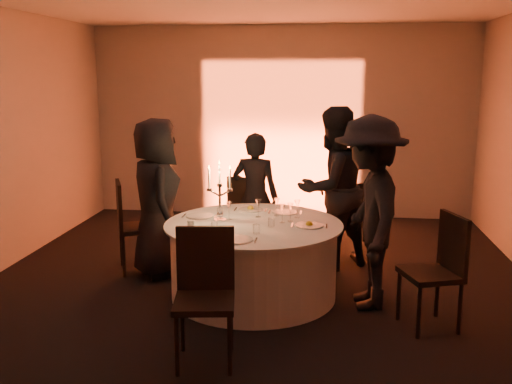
# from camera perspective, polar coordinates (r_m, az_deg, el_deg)

# --- Properties ---
(floor) EXTENTS (7.00, 7.00, 0.00)m
(floor) POSITION_cam_1_polar(r_m,az_deg,el_deg) (6.00, -0.23, -10.25)
(floor) COLOR black
(floor) RESTS_ON ground
(wall_back) EXTENTS (7.00, 0.00, 7.00)m
(wall_back) POSITION_cam_1_polar(r_m,az_deg,el_deg) (9.08, 2.53, 6.99)
(wall_back) COLOR #A7A19B
(wall_back) RESTS_ON floor
(wall_front) EXTENTS (7.00, 0.00, 7.00)m
(wall_front) POSITION_cam_1_polar(r_m,az_deg,el_deg) (2.26, -11.45, -7.72)
(wall_front) COLOR #A7A19B
(wall_front) RESTS_ON floor
(uplighter_fixture) EXTENTS (0.25, 0.12, 0.10)m
(uplighter_fixture) POSITION_cam_1_polar(r_m,az_deg,el_deg) (9.02, 2.30, -2.38)
(uplighter_fixture) COLOR black
(uplighter_fixture) RESTS_ON floor
(banquet_table) EXTENTS (1.80, 1.80, 0.77)m
(banquet_table) POSITION_cam_1_polar(r_m,az_deg,el_deg) (5.87, -0.24, -6.77)
(banquet_table) COLOR black
(banquet_table) RESTS_ON floor
(chair_left) EXTENTS (0.61, 0.61, 1.06)m
(chair_left) POSITION_cam_1_polar(r_m,az_deg,el_deg) (6.69, -12.41, -2.82)
(chair_left) COLOR black
(chair_left) RESTS_ON floor
(chair_back_left) EXTENTS (0.51, 0.51, 1.01)m
(chair_back_left) POSITION_cam_1_polar(r_m,az_deg,el_deg) (7.16, -0.88, -1.82)
(chair_back_left) COLOR black
(chair_back_left) RESTS_ON floor
(chair_back_right) EXTENTS (0.60, 0.60, 0.99)m
(chair_back_right) POSITION_cam_1_polar(r_m,az_deg,el_deg) (6.86, 8.54, -2.65)
(chair_back_right) COLOR black
(chair_back_right) RESTS_ON floor
(chair_right) EXTENTS (0.58, 0.58, 1.04)m
(chair_right) POSITION_cam_1_polar(r_m,az_deg,el_deg) (5.36, 17.90, -6.89)
(chair_right) COLOR black
(chair_right) RESTS_ON floor
(chair_front) EXTENTS (0.52, 0.52, 1.06)m
(chair_front) POSITION_cam_1_polar(r_m,az_deg,el_deg) (4.57, -5.13, -9.41)
(chair_front) COLOR black
(chair_front) RESTS_ON floor
(guest_left) EXTENTS (0.87, 1.03, 1.78)m
(guest_left) POSITION_cam_1_polar(r_m,az_deg,el_deg) (6.47, -9.89, -0.56)
(guest_left) COLOR black
(guest_left) RESTS_ON floor
(guest_back_left) EXTENTS (0.61, 0.43, 1.56)m
(guest_back_left) POSITION_cam_1_polar(r_m,az_deg,el_deg) (6.96, -0.09, -0.44)
(guest_back_left) COLOR black
(guest_back_left) RESTS_ON floor
(guest_back_right) EXTENTS (1.17, 1.13, 1.89)m
(guest_back_right) POSITION_cam_1_polar(r_m,az_deg,el_deg) (6.65, 7.63, 0.34)
(guest_back_right) COLOR black
(guest_back_right) RESTS_ON floor
(guest_right) EXTENTS (0.81, 1.27, 1.88)m
(guest_right) POSITION_cam_1_polar(r_m,az_deg,el_deg) (5.59, 11.23, -2.04)
(guest_right) COLOR black
(guest_right) RESTS_ON floor
(plate_left) EXTENTS (0.36, 0.29, 0.01)m
(plate_left) POSITION_cam_1_polar(r_m,az_deg,el_deg) (6.04, -5.65, -2.41)
(plate_left) COLOR silver
(plate_left) RESTS_ON banquet_table
(plate_back_left) EXTENTS (0.35, 0.27, 0.08)m
(plate_back_left) POSITION_cam_1_polar(r_m,az_deg,el_deg) (6.30, -0.54, -1.67)
(plate_back_left) COLOR silver
(plate_back_left) RESTS_ON banquet_table
(plate_back_right) EXTENTS (0.36, 0.28, 0.01)m
(plate_back_right) POSITION_cam_1_polar(r_m,az_deg,el_deg) (6.19, 2.92, -2.03)
(plate_back_right) COLOR silver
(plate_back_right) RESTS_ON banquet_table
(plate_right) EXTENTS (0.36, 0.28, 0.08)m
(plate_right) POSITION_cam_1_polar(r_m,az_deg,el_deg) (5.66, 5.34, -3.26)
(plate_right) COLOR silver
(plate_right) RESTS_ON banquet_table
(plate_front) EXTENTS (0.36, 0.29, 0.01)m
(plate_front) POSITION_cam_1_polar(r_m,az_deg,el_deg) (5.17, -1.91, -4.78)
(plate_front) COLOR silver
(plate_front) RESTS_ON banquet_table
(coffee_cup) EXTENTS (0.11, 0.11, 0.07)m
(coffee_cup) POSITION_cam_1_polar(r_m,az_deg,el_deg) (5.65, -6.54, -3.20)
(coffee_cup) COLOR silver
(coffee_cup) RESTS_ON banquet_table
(candelabra) EXTENTS (0.26, 0.13, 0.63)m
(candelabra) POSITION_cam_1_polar(r_m,az_deg,el_deg) (5.81, -3.64, -0.81)
(candelabra) COLOR silver
(candelabra) RESTS_ON banquet_table
(wine_glass_a) EXTENTS (0.07, 0.07, 0.19)m
(wine_glass_a) POSITION_cam_1_polar(r_m,az_deg,el_deg) (6.03, 2.09, -1.12)
(wine_glass_a) COLOR silver
(wine_glass_a) RESTS_ON banquet_table
(wine_glass_b) EXTENTS (0.07, 0.07, 0.19)m
(wine_glass_b) POSITION_cam_1_polar(r_m,az_deg,el_deg) (5.87, -2.73, -1.48)
(wine_glass_b) COLOR silver
(wine_glass_b) RESTS_ON banquet_table
(wine_glass_c) EXTENTS (0.07, 0.07, 0.19)m
(wine_glass_c) POSITION_cam_1_polar(r_m,az_deg,el_deg) (5.97, 0.23, -1.23)
(wine_glass_c) COLOR silver
(wine_glass_c) RESTS_ON banquet_table
(wine_glass_d) EXTENTS (0.07, 0.07, 0.19)m
(wine_glass_d) POSITION_cam_1_polar(r_m,az_deg,el_deg) (5.75, 2.65, -1.75)
(wine_glass_d) COLOR silver
(wine_glass_d) RESTS_ON banquet_table
(wine_glass_e) EXTENTS (0.07, 0.07, 0.19)m
(wine_glass_e) POSITION_cam_1_polar(r_m,az_deg,el_deg) (5.96, 4.15, -1.29)
(wine_glass_e) COLOR silver
(wine_glass_e) RESTS_ON banquet_table
(wine_glass_f) EXTENTS (0.07, 0.07, 0.19)m
(wine_glass_f) POSITION_cam_1_polar(r_m,az_deg,el_deg) (5.80, 3.47, -1.63)
(wine_glass_f) COLOR silver
(wine_glass_f) RESTS_ON banquet_table
(tumbler_a) EXTENTS (0.07, 0.07, 0.09)m
(tumbler_a) POSITION_cam_1_polar(r_m,az_deg,el_deg) (5.48, -4.18, -3.45)
(tumbler_a) COLOR silver
(tumbler_a) RESTS_ON banquet_table
(tumbler_b) EXTENTS (0.07, 0.07, 0.09)m
(tumbler_b) POSITION_cam_1_polar(r_m,az_deg,el_deg) (5.61, 1.55, -3.06)
(tumbler_b) COLOR silver
(tumbler_b) RESTS_ON banquet_table
(tumbler_c) EXTENTS (0.07, 0.07, 0.09)m
(tumbler_c) POSITION_cam_1_polar(r_m,az_deg,el_deg) (5.37, 0.03, -3.74)
(tumbler_c) COLOR silver
(tumbler_c) RESTS_ON banquet_table
(tumbler_d) EXTENTS (0.07, 0.07, 0.09)m
(tumbler_d) POSITION_cam_1_polar(r_m,az_deg,el_deg) (6.04, -3.62, -2.01)
(tumbler_d) COLOR silver
(tumbler_d) RESTS_ON banquet_table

